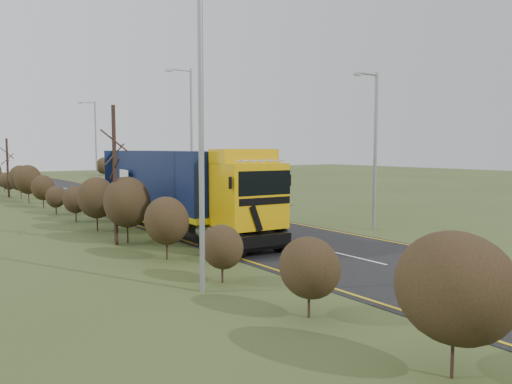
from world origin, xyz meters
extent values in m
plane|color=#39461E|center=(0.00, 0.00, 0.00)|extent=(160.00, 160.00, 0.00)
cube|color=black|center=(0.00, 10.00, 0.01)|extent=(8.00, 120.00, 0.02)
cube|color=#2E2B29|center=(6.50, 20.00, 0.01)|extent=(6.00, 18.00, 0.02)
cube|color=gold|center=(-3.70, 10.00, 0.03)|extent=(0.12, 116.00, 0.01)
cube|color=gold|center=(3.70, 10.00, 0.03)|extent=(0.12, 116.00, 0.01)
cube|color=silver|center=(0.00, -4.00, 0.03)|extent=(0.12, 3.00, 0.01)
cube|color=silver|center=(0.00, 4.00, 0.03)|extent=(0.12, 3.00, 0.01)
cube|color=silver|center=(0.00, 12.00, 0.03)|extent=(0.12, 3.00, 0.01)
cube|color=silver|center=(0.00, 20.00, 0.03)|extent=(0.12, 3.00, 0.01)
cube|color=silver|center=(0.00, 28.00, 0.03)|extent=(0.12, 3.00, 0.01)
cube|color=silver|center=(0.00, 36.00, 0.03)|extent=(0.12, 3.00, 0.01)
cube|color=silver|center=(0.00, 44.00, 0.03)|extent=(0.12, 3.00, 0.01)
cube|color=silver|center=(0.00, 52.00, 0.03)|extent=(0.12, 3.00, 0.01)
cube|color=silver|center=(0.00, 60.00, 0.03)|extent=(0.12, 3.00, 0.01)
ellipsoid|color=black|center=(-6.05, -12.00, 1.69)|extent=(1.80, 2.34, 2.07)
ellipsoid|color=black|center=(-5.97, -8.00, 1.26)|extent=(1.34, 1.74, 1.54)
ellipsoid|color=black|center=(-6.02, -4.00, 1.14)|extent=(1.21, 1.57, 1.39)
ellipsoid|color=black|center=(-6.00, 0.00, 1.49)|extent=(1.58, 2.06, 1.82)
ellipsoid|color=black|center=(-5.98, 4.00, 1.84)|extent=(1.96, 2.55, 2.25)
ellipsoid|color=black|center=(-6.03, 8.00, 1.72)|extent=(1.83, 2.38, 2.10)
ellipsoid|color=black|center=(-5.95, 12.00, 1.28)|extent=(1.37, 1.78, 1.57)
ellipsoid|color=black|center=(-6.06, 16.00, 1.13)|extent=(1.20, 1.56, 1.38)
ellipsoid|color=black|center=(-5.92, 20.00, 1.46)|extent=(1.55, 2.02, 1.78)
ellipsoid|color=black|center=(-6.09, 24.00, 1.83)|extent=(1.95, 2.53, 2.24)
ellipsoid|color=black|center=(-5.90, 28.00, 1.74)|extent=(1.85, 2.41, 2.13)
ellipsoid|color=black|center=(-6.12, 32.00, 1.31)|extent=(1.40, 1.81, 1.61)
ellipsoid|color=black|center=(-5.87, 36.00, 1.12)|extent=(1.19, 1.55, 1.37)
cylinder|color=#2F1E17|center=(-6.50, 4.00, 3.03)|extent=(0.18, 0.18, 6.05)
cylinder|color=#2F1E17|center=(-6.50, 30.00, 2.53)|extent=(0.18, 0.18, 5.06)
cube|color=black|center=(-2.73, 0.16, 0.69)|extent=(2.74, 4.74, 0.45)
cube|color=#DCA509|center=(-2.73, -0.73, 2.33)|extent=(2.65, 2.38, 2.58)
cube|color=black|center=(-2.73, -1.77, 0.55)|extent=(2.48, 0.32, 0.55)
cube|color=black|center=(-3.15, -1.83, 1.54)|extent=(0.60, 0.07, 1.07)
cube|color=black|center=(-2.31, -1.83, 1.54)|extent=(0.60, 0.07, 1.07)
cube|color=black|center=(-2.73, -1.80, 2.88)|extent=(2.33, 0.25, 0.94)
cube|color=black|center=(-2.73, -1.83, 2.18)|extent=(2.28, 0.21, 0.28)
cube|color=#DCA509|center=(-2.73, -0.38, 3.90)|extent=(2.58, 1.58, 0.56)
cylinder|color=silver|center=(-2.73, -1.57, 3.72)|extent=(2.18, 0.24, 0.06)
cube|color=black|center=(-4.15, -1.57, 2.93)|extent=(0.09, 0.13, 0.45)
cube|color=black|center=(-1.31, -1.57, 2.93)|extent=(0.09, 0.13, 0.45)
cylinder|color=gray|center=(-3.87, 0.56, 0.74)|extent=(0.66, 1.33, 0.56)
cylinder|color=gray|center=(-1.59, 0.56, 0.74)|extent=(0.66, 1.33, 0.56)
cube|color=#D7C50F|center=(-2.73, 6.61, 1.22)|extent=(3.48, 12.66, 0.24)
cube|color=black|center=(-2.73, 6.61, 2.70)|extent=(3.43, 12.26, 2.73)
cube|color=#0F1C3F|center=(-2.73, 12.68, 2.70)|extent=(2.46, 0.26, 2.73)
cube|color=#0F1C3F|center=(-2.73, 0.54, 2.70)|extent=(2.46, 0.26, 2.73)
cube|color=black|center=(-2.73, 10.38, 0.64)|extent=(2.56, 3.74, 0.35)
cube|color=#D7C50F|center=(-3.94, 5.62, 0.55)|extent=(0.49, 5.44, 0.45)
cube|color=#D7C50F|center=(-1.52, 5.62, 0.55)|extent=(0.49, 5.44, 0.45)
cylinder|color=black|center=(-3.77, -1.43, 0.52)|extent=(0.40, 1.05, 1.03)
cylinder|color=black|center=(-1.69, -1.43, 0.52)|extent=(0.40, 1.05, 1.03)
cylinder|color=black|center=(-3.77, 1.06, 0.52)|extent=(0.40, 1.05, 1.03)
cylinder|color=black|center=(-1.69, 1.06, 0.52)|extent=(0.40, 1.05, 1.03)
cylinder|color=black|center=(-3.77, 9.49, 0.52)|extent=(0.40, 1.05, 1.03)
cylinder|color=black|center=(-1.69, 9.49, 0.52)|extent=(0.40, 1.05, 1.03)
cylinder|color=black|center=(-3.77, 10.48, 0.52)|extent=(0.40, 1.05, 1.03)
cylinder|color=black|center=(-1.69, 10.48, 0.52)|extent=(0.40, 1.05, 1.03)
cylinder|color=black|center=(-3.77, 11.47, 0.52)|extent=(0.40, 1.05, 1.03)
cylinder|color=black|center=(-1.69, 11.47, 0.52)|extent=(0.40, 1.05, 1.03)
imported|color=#960708|center=(4.80, 14.61, 0.60)|extent=(1.98, 3.70, 1.20)
imported|color=black|center=(6.61, 21.23, 0.69)|extent=(2.98, 4.40, 1.37)
cylinder|color=gray|center=(5.80, 0.18, 4.01)|extent=(0.18, 0.18, 8.03)
cylinder|color=gray|center=(5.09, 0.18, 7.89)|extent=(1.43, 0.12, 0.12)
cube|color=gray|center=(4.37, 0.18, 7.80)|extent=(0.40, 0.16, 0.12)
cylinder|color=gray|center=(4.60, 17.63, 5.16)|extent=(0.18, 0.18, 10.32)
cylinder|color=gray|center=(3.68, 17.63, 10.15)|extent=(1.84, 0.12, 0.12)
cube|color=gray|center=(2.76, 17.63, 10.04)|extent=(0.52, 0.21, 0.16)
cylinder|color=gray|center=(5.41, 43.29, 4.91)|extent=(0.18, 0.18, 9.82)
cylinder|color=gray|center=(4.54, 43.29, 9.66)|extent=(1.75, 0.12, 0.12)
cube|color=gray|center=(3.67, 43.29, 9.55)|extent=(0.49, 0.20, 0.15)
cylinder|color=gray|center=(-7.01, -4.50, 4.97)|extent=(0.16, 0.16, 9.95)
cylinder|color=gray|center=(4.20, 12.58, 1.08)|extent=(0.08, 0.08, 2.17)
cylinder|color=red|center=(4.20, 12.55, 2.17)|extent=(0.69, 0.04, 0.69)
cylinder|color=white|center=(4.20, 12.53, 2.17)|extent=(0.52, 0.02, 0.52)
cylinder|color=gray|center=(4.94, 21.83, 0.78)|extent=(0.08, 0.08, 1.57)
cube|color=#D1940B|center=(4.94, 21.78, 1.68)|extent=(0.79, 0.04, 0.79)
camera|label=1|loc=(-14.09, -17.06, 4.19)|focal=35.00mm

